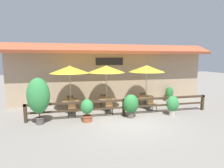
{
  "coord_description": "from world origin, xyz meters",
  "views": [
    {
      "loc": [
        -2.71,
        -8.12,
        3.2
      ],
      "look_at": [
        -0.6,
        1.42,
        1.78
      ],
      "focal_mm": 28.0,
      "sensor_mm": 36.0,
      "label": 1
    }
  ],
  "objects_px": {
    "patio_umbrella_middle": "(106,69)",
    "chair_far_streetside": "(152,103)",
    "dining_table_near": "(71,102)",
    "chair_middle_wallside": "(104,99)",
    "dining_table_middle": "(106,100)",
    "dining_table_far": "(146,99)",
    "chair_middle_streetside": "(109,105)",
    "chair_near_streetside": "(72,108)",
    "potted_plant_tall_tropical": "(169,94)",
    "patio_umbrella_near": "(70,70)",
    "potted_plant_broad_leaf": "(131,105)",
    "potted_plant_entrance_palm": "(87,109)",
    "potted_plant_small_flowering": "(173,105)",
    "potted_plant_corner_fern": "(38,96)",
    "chair_near_wallside": "(70,101)",
    "chair_far_wallside": "(142,98)",
    "patio_umbrella_far": "(147,69)"
  },
  "relations": [
    {
      "from": "patio_umbrella_middle",
      "to": "chair_far_wallside",
      "type": "xyz_separation_m",
      "value": [
        2.64,
        0.68,
        -2.07
      ]
    },
    {
      "from": "chair_near_wallside",
      "to": "chair_far_wallside",
      "type": "height_order",
      "value": "same"
    },
    {
      "from": "chair_middle_streetside",
      "to": "potted_plant_corner_fern",
      "type": "xyz_separation_m",
      "value": [
        -3.67,
        -0.92,
        0.9
      ]
    },
    {
      "from": "patio_umbrella_near",
      "to": "potted_plant_tall_tropical",
      "type": "relative_size",
      "value": 2.52
    },
    {
      "from": "patio_umbrella_middle",
      "to": "chair_far_wallside",
      "type": "distance_m",
      "value": 3.42
    },
    {
      "from": "patio_umbrella_far",
      "to": "potted_plant_corner_fern",
      "type": "distance_m",
      "value": 6.55
    },
    {
      "from": "dining_table_middle",
      "to": "dining_table_far",
      "type": "bearing_deg",
      "value": -2.36
    },
    {
      "from": "patio_umbrella_near",
      "to": "dining_table_near",
      "type": "xyz_separation_m",
      "value": [
        0.0,
        -0.0,
        -1.96
      ]
    },
    {
      "from": "patio_umbrella_middle",
      "to": "chair_far_streetside",
      "type": "xyz_separation_m",
      "value": [
        2.63,
        -0.89,
        -2.07
      ]
    },
    {
      "from": "potted_plant_small_flowering",
      "to": "dining_table_middle",
      "type": "bearing_deg",
      "value": 151.71
    },
    {
      "from": "potted_plant_tall_tropical",
      "to": "chair_far_streetside",
      "type": "bearing_deg",
      "value": -139.44
    },
    {
      "from": "patio_umbrella_middle",
      "to": "potted_plant_entrance_palm",
      "type": "distance_m",
      "value": 2.98
    },
    {
      "from": "dining_table_middle",
      "to": "chair_far_wallside",
      "type": "bearing_deg",
      "value": 14.4
    },
    {
      "from": "patio_umbrella_middle",
      "to": "chair_middle_wallside",
      "type": "bearing_deg",
      "value": 93.62
    },
    {
      "from": "patio_umbrella_far",
      "to": "dining_table_middle",
      "type": "bearing_deg",
      "value": 177.64
    },
    {
      "from": "chair_far_streetside",
      "to": "potted_plant_small_flowering",
      "type": "height_order",
      "value": "potted_plant_small_flowering"
    },
    {
      "from": "patio_umbrella_near",
      "to": "potted_plant_small_flowering",
      "type": "relative_size",
      "value": 2.5
    },
    {
      "from": "chair_middle_streetside",
      "to": "potted_plant_entrance_palm",
      "type": "relative_size",
      "value": 0.75
    },
    {
      "from": "chair_middle_wallside",
      "to": "potted_plant_broad_leaf",
      "type": "distance_m",
      "value": 2.7
    },
    {
      "from": "potted_plant_corner_fern",
      "to": "chair_near_streetside",
      "type": "bearing_deg",
      "value": 30.25
    },
    {
      "from": "dining_table_near",
      "to": "potted_plant_small_flowering",
      "type": "height_order",
      "value": "potted_plant_small_flowering"
    },
    {
      "from": "patio_umbrella_near",
      "to": "chair_middle_streetside",
      "type": "relative_size",
      "value": 3.22
    },
    {
      "from": "chair_middle_wallside",
      "to": "potted_plant_broad_leaf",
      "type": "relative_size",
      "value": 0.68
    },
    {
      "from": "patio_umbrella_middle",
      "to": "patio_umbrella_far",
      "type": "height_order",
      "value": "same"
    },
    {
      "from": "dining_table_near",
      "to": "chair_middle_wallside",
      "type": "height_order",
      "value": "chair_middle_wallside"
    },
    {
      "from": "chair_middle_streetside",
      "to": "patio_umbrella_far",
      "type": "bearing_deg",
      "value": 24.82
    },
    {
      "from": "dining_table_near",
      "to": "chair_middle_wallside",
      "type": "xyz_separation_m",
      "value": [
        2.13,
        0.75,
        -0.11
      ]
    },
    {
      "from": "chair_near_streetside",
      "to": "dining_table_near",
      "type": "bearing_deg",
      "value": 97.14
    },
    {
      "from": "patio_umbrella_middle",
      "to": "chair_far_wallside",
      "type": "height_order",
      "value": "patio_umbrella_middle"
    },
    {
      "from": "chair_near_streetside",
      "to": "patio_umbrella_middle",
      "type": "xyz_separation_m",
      "value": [
        2.12,
        0.8,
        2.07
      ]
    },
    {
      "from": "chair_near_streetside",
      "to": "potted_plant_tall_tropical",
      "type": "height_order",
      "value": "potted_plant_tall_tropical"
    },
    {
      "from": "dining_table_far",
      "to": "chair_far_wallside",
      "type": "height_order",
      "value": "chair_far_wallside"
    },
    {
      "from": "dining_table_near",
      "to": "chair_near_wallside",
      "type": "relative_size",
      "value": 1.26
    },
    {
      "from": "chair_middle_streetside",
      "to": "chair_far_streetside",
      "type": "bearing_deg",
      "value": 7.75
    },
    {
      "from": "potted_plant_small_flowering",
      "to": "potted_plant_broad_leaf",
      "type": "distance_m",
      "value": 2.44
    },
    {
      "from": "dining_table_middle",
      "to": "dining_table_far",
      "type": "xyz_separation_m",
      "value": [
        2.59,
        -0.11,
        0.0
      ]
    },
    {
      "from": "dining_table_far",
      "to": "potted_plant_broad_leaf",
      "type": "relative_size",
      "value": 0.86
    },
    {
      "from": "chair_near_streetside",
      "to": "patio_umbrella_far",
      "type": "height_order",
      "value": "patio_umbrella_far"
    },
    {
      "from": "chair_near_wallside",
      "to": "chair_far_streetside",
      "type": "relative_size",
      "value": 1.0
    },
    {
      "from": "potted_plant_small_flowering",
      "to": "potted_plant_tall_tropical",
      "type": "height_order",
      "value": "potted_plant_small_flowering"
    },
    {
      "from": "chair_middle_streetside",
      "to": "potted_plant_entrance_palm",
      "type": "distance_m",
      "value": 1.73
    },
    {
      "from": "patio_umbrella_near",
      "to": "dining_table_far",
      "type": "bearing_deg",
      "value": -1.46
    },
    {
      "from": "chair_far_streetside",
      "to": "patio_umbrella_near",
      "type": "bearing_deg",
      "value": 160.56
    },
    {
      "from": "dining_table_middle",
      "to": "chair_middle_streetside",
      "type": "bearing_deg",
      "value": -88.91
    },
    {
      "from": "dining_table_near",
      "to": "potted_plant_corner_fern",
      "type": "xyz_separation_m",
      "value": [
        -1.47,
        -1.71,
        0.79
      ]
    },
    {
      "from": "chair_near_streetside",
      "to": "potted_plant_small_flowering",
      "type": "bearing_deg",
      "value": -7.83
    },
    {
      "from": "chair_near_streetside",
      "to": "dining_table_middle",
      "type": "height_order",
      "value": "chair_near_streetside"
    },
    {
      "from": "dining_table_far",
      "to": "potted_plant_small_flowering",
      "type": "xyz_separation_m",
      "value": [
        0.86,
        -1.75,
        0.02
      ]
    },
    {
      "from": "dining_table_near",
      "to": "chair_middle_wallside",
      "type": "bearing_deg",
      "value": 19.49
    },
    {
      "from": "potted_plant_small_flowering",
      "to": "potted_plant_corner_fern",
      "type": "xyz_separation_m",
      "value": [
        -7.11,
        0.17,
        0.77
      ]
    }
  ]
}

